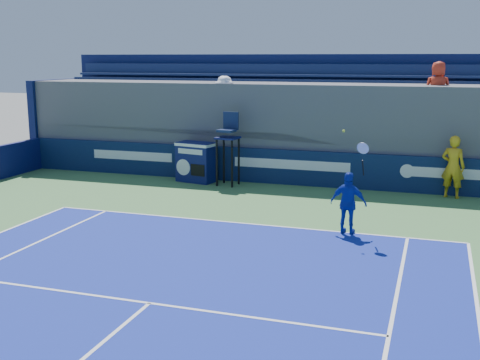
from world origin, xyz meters
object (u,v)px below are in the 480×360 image
(ball_person, at_px, (453,167))
(match_clock, at_px, (196,161))
(umpire_chair, at_px, (228,141))
(tennis_player, at_px, (349,203))

(ball_person, relative_size, match_clock, 1.35)
(match_clock, distance_m, umpire_chair, 1.49)
(match_clock, distance_m, tennis_player, 7.60)
(match_clock, relative_size, umpire_chair, 0.58)
(umpire_chair, bearing_deg, tennis_player, -43.96)
(ball_person, relative_size, umpire_chair, 0.78)
(ball_person, xyz_separation_m, tennis_player, (-2.48, -4.92, -0.19))
(ball_person, relative_size, tennis_player, 0.75)
(ball_person, height_order, tennis_player, tennis_player)
(match_clock, bearing_deg, ball_person, 1.36)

